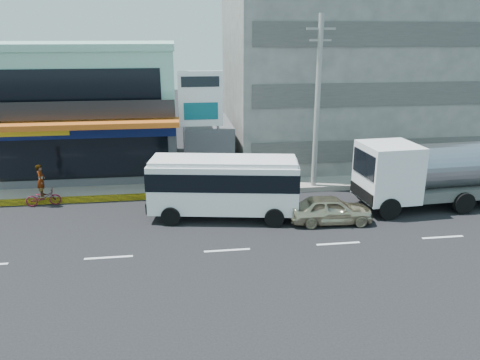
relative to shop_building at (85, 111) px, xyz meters
name	(u,v)px	position (x,y,z in m)	size (l,w,h in m)	color
ground	(227,250)	(8.00, -13.95, -4.00)	(120.00, 120.00, 0.00)	black
sidewalk	(289,178)	(13.00, -4.45, -3.85)	(70.00, 5.00, 0.30)	gray
shop_building	(85,111)	(0.00, 0.00, 0.00)	(12.40, 11.70, 8.00)	#434348
concrete_building	(342,62)	(18.00, 1.05, 3.00)	(16.00, 12.00, 14.00)	gray
gap_structure	(207,147)	(8.00, -1.95, -2.25)	(3.00, 6.00, 3.50)	#434348
satellite_dish	(208,122)	(8.00, -2.95, -0.42)	(1.50, 1.50, 0.15)	slate
billboard	(201,105)	(7.50, -4.75, 0.93)	(2.60, 0.18, 6.90)	gray
utility_pole_near	(317,104)	(14.00, -6.55, 1.15)	(1.60, 0.30, 10.00)	#999993
minibus	(224,183)	(8.26, -10.13, -2.15)	(7.69, 3.60, 3.10)	white
sedan	(331,209)	(13.39, -11.55, -3.30)	(1.65, 4.09, 1.39)	#C0B693
tanker_truck	(436,172)	(19.61, -10.04, -2.08)	(9.20, 3.40, 3.57)	white
motorcycle_rider	(43,192)	(-1.27, -7.15, -3.23)	(1.86, 0.81, 2.32)	#560C1D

